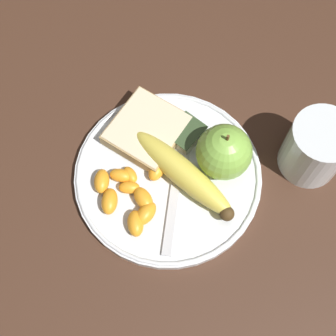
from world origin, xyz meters
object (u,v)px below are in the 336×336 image
apple (224,152)px  fork (177,173)px  plate (168,175)px  bread_slice (147,130)px  jam_packet (186,134)px  banana (184,174)px  juice_glass (315,149)px

apple → fork: apple is taller
plate → bread_slice: bread_slice is taller
apple → bread_slice: bearing=105.4°
fork → jam_packet: 0.05m
plate → apple: size_ratio=3.07×
apple → bread_slice: 0.11m
apple → banana: size_ratio=0.47×
apple → bread_slice: (-0.03, 0.10, -0.03)m
plate → jam_packet: jam_packet is taller
apple → bread_slice: size_ratio=0.78×
jam_packet → banana: bearing=-144.1°
banana → fork: bearing=86.4°
plate → apple: 0.08m
fork → banana: bearing=-125.6°
plate → jam_packet: bearing=15.4°
banana → bread_slice: size_ratio=1.64×
juice_glass → apple: apple is taller
juice_glass → jam_packet: bearing=119.3°
plate → banana: 0.03m
juice_glass → banana: size_ratio=0.50×
plate → juice_glass: size_ratio=2.90×
apple → fork: (-0.05, 0.04, -0.03)m
banana → bread_slice: 0.08m
plate → bread_slice: bearing=64.8°
bread_slice → juice_glass: bearing=-59.8°
juice_glass → bread_slice: (-0.11, 0.19, -0.02)m
bread_slice → fork: size_ratio=0.62×
banana → fork: banana is taller
apple → jam_packet: size_ratio=1.73×
juice_glass → jam_packet: (-0.08, 0.15, -0.02)m
bread_slice → fork: (-0.02, -0.07, -0.01)m
fork → juice_glass: bearing=-75.1°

